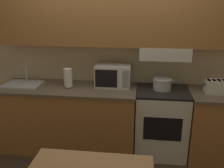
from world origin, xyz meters
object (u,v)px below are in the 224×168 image
object	(u,v)px
cooking_pot	(162,84)
microwave	(113,75)
stove_range	(161,122)
toaster	(216,87)
sink_basin	(23,84)
paper_towel_roll	(68,78)

from	to	relation	value
cooking_pot	microwave	xyz separation A→B (m)	(-0.65, 0.07, 0.07)
stove_range	microwave	world-z (taller)	microwave
microwave	toaster	world-z (taller)	microwave
sink_basin	paper_towel_roll	distance (m)	0.65
stove_range	sink_basin	distance (m)	1.95
sink_basin	cooking_pot	bearing A→B (deg)	1.60
sink_basin	toaster	bearing A→B (deg)	-0.21
stove_range	cooking_pot	world-z (taller)	cooking_pot
microwave	paper_towel_roll	distance (m)	0.60
cooking_pot	sink_basin	distance (m)	1.88
toaster	sink_basin	xyz separation A→B (m)	(-2.53, 0.01, -0.07)
stove_range	toaster	distance (m)	0.84
cooking_pot	microwave	bearing A→B (deg)	174.08
stove_range	toaster	bearing A→B (deg)	-2.79
stove_range	cooking_pot	size ratio (longest dim) A/B	2.84
stove_range	microwave	bearing A→B (deg)	171.53
microwave	sink_basin	world-z (taller)	microwave
stove_range	toaster	world-z (taller)	toaster
stove_range	paper_towel_roll	size ratio (longest dim) A/B	3.57
sink_basin	microwave	bearing A→B (deg)	5.54
microwave	toaster	distance (m)	1.30
stove_range	microwave	distance (m)	0.90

